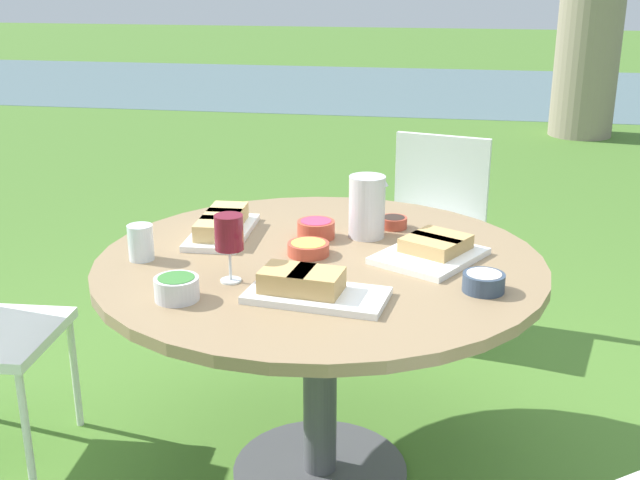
# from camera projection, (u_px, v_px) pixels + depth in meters

# --- Properties ---
(ground_plane) EXTENTS (40.00, 40.00, 0.00)m
(ground_plane) POSITION_uv_depth(u_px,v_px,m) (320.00, 471.00, 2.71)
(ground_plane) COLOR #4C7A2D
(river_strip) EXTENTS (40.00, 4.49, 0.01)m
(river_strip) POSITION_uv_depth(u_px,v_px,m) (430.00, 89.00, 11.00)
(river_strip) COLOR slate
(river_strip) RESTS_ON ground_plane
(dining_table) EXTENTS (1.38, 1.38, 0.77)m
(dining_table) POSITION_uv_depth(u_px,v_px,m) (320.00, 293.00, 2.50)
(dining_table) COLOR #4C4C51
(dining_table) RESTS_ON ground_plane
(chair_near_left) EXTENTS (0.53, 0.51, 0.89)m
(chair_near_left) POSITION_uv_depth(u_px,v_px,m) (433.00, 219.00, 3.66)
(chair_near_left) COLOR white
(chair_near_left) RESTS_ON ground_plane
(water_pitcher) EXTENTS (0.13, 0.12, 0.21)m
(water_pitcher) POSITION_uv_depth(u_px,v_px,m) (367.00, 207.00, 2.62)
(water_pitcher) COLOR silver
(water_pitcher) RESTS_ON dining_table
(wine_glass) EXTENTS (0.08, 0.08, 0.20)m
(wine_glass) POSITION_uv_depth(u_px,v_px,m) (229.00, 234.00, 2.24)
(wine_glass) COLOR silver
(wine_glass) RESTS_ON dining_table
(platter_bread_main) EXTENTS (0.19, 0.38, 0.07)m
(platter_bread_main) POSITION_uv_depth(u_px,v_px,m) (222.00, 225.00, 2.66)
(platter_bread_main) COLOR white
(platter_bread_main) RESTS_ON dining_table
(platter_charcuterie) EXTENTS (0.40, 0.24, 0.08)m
(platter_charcuterie) POSITION_uv_depth(u_px,v_px,m) (308.00, 287.00, 2.16)
(platter_charcuterie) COLOR white
(platter_charcuterie) RESTS_ON dining_table
(platter_sandwich_side) EXTENTS (0.38, 0.40, 0.06)m
(platter_sandwich_side) POSITION_uv_depth(u_px,v_px,m) (433.00, 250.00, 2.46)
(platter_sandwich_side) COLOR white
(platter_sandwich_side) RESTS_ON dining_table
(bowl_fries) EXTENTS (0.13, 0.13, 0.04)m
(bowl_fries) POSITION_uv_depth(u_px,v_px,m) (308.00, 248.00, 2.48)
(bowl_fries) COLOR #B74733
(bowl_fries) RESTS_ON dining_table
(bowl_salad) EXTENTS (0.12, 0.12, 0.06)m
(bowl_salad) POSITION_uv_depth(u_px,v_px,m) (177.00, 287.00, 2.15)
(bowl_salad) COLOR silver
(bowl_salad) RESTS_ON dining_table
(bowl_olives) EXTENTS (0.09, 0.09, 0.04)m
(bowl_olives) POSITION_uv_depth(u_px,v_px,m) (394.00, 222.00, 2.74)
(bowl_olives) COLOR #B74733
(bowl_olives) RESTS_ON dining_table
(bowl_dip_red) EXTENTS (0.12, 0.12, 0.06)m
(bowl_dip_red) POSITION_uv_depth(u_px,v_px,m) (316.00, 228.00, 2.64)
(bowl_dip_red) COLOR #B74733
(bowl_dip_red) RESTS_ON dining_table
(bowl_dip_cream) EXTENTS (0.12, 0.12, 0.05)m
(bowl_dip_cream) POSITION_uv_depth(u_px,v_px,m) (484.00, 281.00, 2.21)
(bowl_dip_cream) COLOR #334256
(bowl_dip_cream) RESTS_ON dining_table
(cup_water_near) EXTENTS (0.08, 0.08, 0.11)m
(cup_water_near) POSITION_uv_depth(u_px,v_px,m) (141.00, 242.00, 2.44)
(cup_water_near) COLOR silver
(cup_water_near) RESTS_ON dining_table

